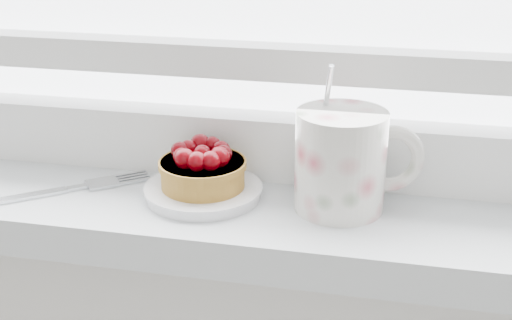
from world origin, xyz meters
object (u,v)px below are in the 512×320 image
(saucer, at_px, (203,191))
(raspberry_tart, at_px, (203,167))
(floral_mug, at_px, (344,159))
(fork, at_px, (49,193))

(saucer, distance_m, raspberry_tart, 0.03)
(saucer, xyz_separation_m, raspberry_tart, (-0.00, 0.00, 0.03))
(saucer, relative_size, floral_mug, 0.85)
(saucer, height_order, raspberry_tart, raspberry_tart)
(saucer, bearing_deg, fork, -169.63)
(raspberry_tart, relative_size, fork, 0.49)
(saucer, distance_m, floral_mug, 0.15)
(raspberry_tart, bearing_deg, fork, -169.62)
(saucer, distance_m, fork, 0.16)
(saucer, xyz_separation_m, floral_mug, (0.14, 0.00, 0.05))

